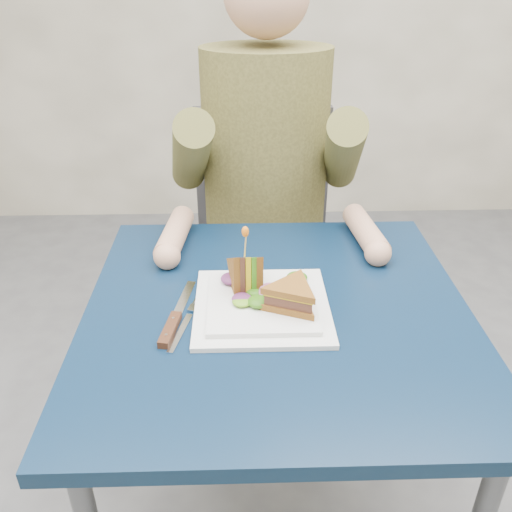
{
  "coord_description": "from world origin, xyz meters",
  "views": [
    {
      "loc": [
        -0.07,
        -0.87,
        1.34
      ],
      "look_at": [
        -0.04,
        0.05,
        0.82
      ],
      "focal_mm": 38.0,
      "sensor_mm": 36.0,
      "label": 1
    }
  ],
  "objects_px": {
    "fork": "(185,324)",
    "knife": "(173,323)",
    "sandwich_flat": "(292,296)",
    "table": "(277,340)",
    "diner": "(266,133)",
    "plate": "(262,305)",
    "sandwich_upright": "(246,273)",
    "chair": "(263,238)"
  },
  "relations": [
    {
      "from": "fork",
      "to": "table",
      "type": "bearing_deg",
      "value": 15.94
    },
    {
      "from": "chair",
      "to": "diner",
      "type": "bearing_deg",
      "value": -90.0
    },
    {
      "from": "plate",
      "to": "sandwich_flat",
      "type": "distance_m",
      "value": 0.07
    },
    {
      "from": "diner",
      "to": "knife",
      "type": "relative_size",
      "value": 3.37
    },
    {
      "from": "table",
      "to": "sandwich_flat",
      "type": "bearing_deg",
      "value": -48.48
    },
    {
      "from": "diner",
      "to": "fork",
      "type": "bearing_deg",
      "value": -106.56
    },
    {
      "from": "sandwich_flat",
      "to": "sandwich_upright",
      "type": "bearing_deg",
      "value": 140.67
    },
    {
      "from": "fork",
      "to": "plate",
      "type": "bearing_deg",
      "value": 18.34
    },
    {
      "from": "sandwich_flat",
      "to": "fork",
      "type": "bearing_deg",
      "value": -173.45
    },
    {
      "from": "knife",
      "to": "fork",
      "type": "bearing_deg",
      "value": 6.99
    },
    {
      "from": "chair",
      "to": "fork",
      "type": "height_order",
      "value": "chair"
    },
    {
      "from": "fork",
      "to": "sandwich_flat",
      "type": "bearing_deg",
      "value": 6.55
    },
    {
      "from": "sandwich_upright",
      "to": "fork",
      "type": "xyz_separation_m",
      "value": [
        -0.11,
        -0.09,
        -0.05
      ]
    },
    {
      "from": "diner",
      "to": "knife",
      "type": "xyz_separation_m",
      "value": [
        -0.2,
        -0.59,
        -0.18
      ]
    },
    {
      "from": "table",
      "to": "knife",
      "type": "distance_m",
      "value": 0.22
    },
    {
      "from": "fork",
      "to": "chair",
      "type": "bearing_deg",
      "value": 75.97
    },
    {
      "from": "sandwich_flat",
      "to": "knife",
      "type": "relative_size",
      "value": 0.71
    },
    {
      "from": "sandwich_flat",
      "to": "table",
      "type": "bearing_deg",
      "value": 131.52
    },
    {
      "from": "diner",
      "to": "plate",
      "type": "height_order",
      "value": "diner"
    },
    {
      "from": "diner",
      "to": "sandwich_flat",
      "type": "bearing_deg",
      "value": -87.57
    },
    {
      "from": "sandwich_upright",
      "to": "knife",
      "type": "distance_m",
      "value": 0.17
    },
    {
      "from": "sandwich_flat",
      "to": "sandwich_upright",
      "type": "relative_size",
      "value": 1.26
    },
    {
      "from": "chair",
      "to": "fork",
      "type": "relative_size",
      "value": 5.26
    },
    {
      "from": "table",
      "to": "sandwich_flat",
      "type": "xyz_separation_m",
      "value": [
        0.02,
        -0.03,
        0.12
      ]
    },
    {
      "from": "table",
      "to": "chair",
      "type": "distance_m",
      "value": 0.66
    },
    {
      "from": "plate",
      "to": "knife",
      "type": "height_order",
      "value": "plate"
    },
    {
      "from": "diner",
      "to": "sandwich_flat",
      "type": "distance_m",
      "value": 0.58
    },
    {
      "from": "plate",
      "to": "sandwich_upright",
      "type": "bearing_deg",
      "value": 124.08
    },
    {
      "from": "plate",
      "to": "fork",
      "type": "distance_m",
      "value": 0.15
    },
    {
      "from": "chair",
      "to": "knife",
      "type": "distance_m",
      "value": 0.76
    },
    {
      "from": "sandwich_flat",
      "to": "knife",
      "type": "xyz_separation_m",
      "value": [
        -0.22,
        -0.03,
        -0.04
      ]
    },
    {
      "from": "chair",
      "to": "sandwich_upright",
      "type": "xyz_separation_m",
      "value": [
        -0.06,
        -0.61,
        0.24
      ]
    },
    {
      "from": "plate",
      "to": "knife",
      "type": "xyz_separation_m",
      "value": [
        -0.17,
        -0.05,
        -0.0
      ]
    },
    {
      "from": "sandwich_upright",
      "to": "knife",
      "type": "height_order",
      "value": "sandwich_upright"
    },
    {
      "from": "plate",
      "to": "chair",
      "type": "bearing_deg",
      "value": 87.3
    },
    {
      "from": "fork",
      "to": "knife",
      "type": "bearing_deg",
      "value": -173.01
    },
    {
      "from": "sandwich_flat",
      "to": "sandwich_upright",
      "type": "xyz_separation_m",
      "value": [
        -0.09,
        0.07,
        0.01
      ]
    },
    {
      "from": "sandwich_upright",
      "to": "fork",
      "type": "bearing_deg",
      "value": -140.85
    },
    {
      "from": "sandwich_flat",
      "to": "chair",
      "type": "bearing_deg",
      "value": 92.03
    },
    {
      "from": "table",
      "to": "plate",
      "type": "bearing_deg",
      "value": -175.92
    },
    {
      "from": "chair",
      "to": "table",
      "type": "bearing_deg",
      "value": -90.0
    },
    {
      "from": "diner",
      "to": "plate",
      "type": "bearing_deg",
      "value": -93.26
    }
  ]
}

